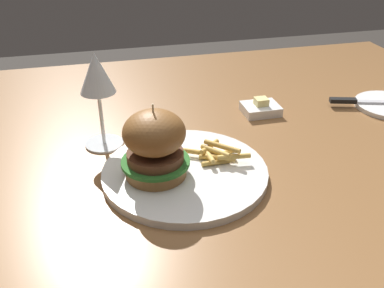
% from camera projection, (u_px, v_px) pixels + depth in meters
% --- Properties ---
extents(dining_table, '(1.38, 0.98, 0.74)m').
position_uv_depth(dining_table, '(213.00, 163.00, 0.92)').
color(dining_table, brown).
rests_on(dining_table, ground).
extents(main_plate, '(0.29, 0.29, 0.01)m').
position_uv_depth(main_plate, '(185.00, 172.00, 0.74)').
color(main_plate, white).
rests_on(main_plate, dining_table).
extents(burger_sandwich, '(0.11, 0.11, 0.13)m').
position_uv_depth(burger_sandwich, '(155.00, 144.00, 0.69)').
color(burger_sandwich, '#9E6B38').
rests_on(burger_sandwich, main_plate).
extents(fries_pile, '(0.11, 0.07, 0.03)m').
position_uv_depth(fries_pile, '(216.00, 154.00, 0.76)').
color(fries_pile, '#E0B251').
rests_on(fries_pile, main_plate).
extents(wine_glass, '(0.07, 0.07, 0.19)m').
position_uv_depth(wine_glass, '(97.00, 77.00, 0.77)').
color(wine_glass, silver).
rests_on(wine_glass, dining_table).
extents(table_knife, '(0.21, 0.07, 0.01)m').
position_uv_depth(table_knife, '(367.00, 101.00, 0.98)').
color(table_knife, silver).
rests_on(table_knife, bread_plate).
extents(butter_dish, '(0.08, 0.06, 0.04)m').
position_uv_depth(butter_dish, '(261.00, 108.00, 0.95)').
color(butter_dish, white).
rests_on(butter_dish, dining_table).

